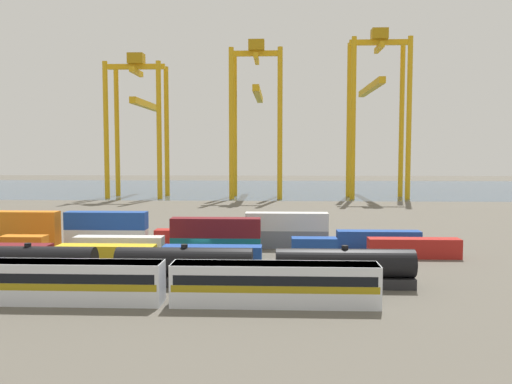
{
  "coord_description": "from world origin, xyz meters",
  "views": [
    {
      "loc": [
        10.37,
        -70.54,
        14.05
      ],
      "look_at": [
        6.45,
        21.77,
        7.15
      ],
      "focal_mm": 37.5,
      "sensor_mm": 36.0,
      "label": 1
    }
  ],
  "objects_px": {
    "shipping_container_16": "(196,238)",
    "gantry_crane_east": "(376,99)",
    "gantry_crane_west": "(139,113)",
    "gantry_crane_central": "(257,105)",
    "shipping_container_17": "(287,239)",
    "shipping_container_3": "(107,255)",
    "shipping_container_4": "(212,256)",
    "freight_tank_row": "(106,265)",
    "passenger_train": "(61,280)"
  },
  "relations": [
    {
      "from": "shipping_container_17",
      "to": "gantry_crane_central",
      "type": "distance_m",
      "value": 94.62
    },
    {
      "from": "freight_tank_row",
      "to": "gantry_crane_east",
      "type": "bearing_deg",
      "value": 66.78
    },
    {
      "from": "shipping_container_4",
      "to": "shipping_container_16",
      "type": "bearing_deg",
      "value": 106.97
    },
    {
      "from": "shipping_container_4",
      "to": "gantry_crane_west",
      "type": "height_order",
      "value": "gantry_crane_west"
    },
    {
      "from": "shipping_container_4",
      "to": "shipping_container_17",
      "type": "bearing_deg",
      "value": 55.49
    },
    {
      "from": "gantry_crane_west",
      "to": "gantry_crane_central",
      "type": "bearing_deg",
      "value": 0.7
    },
    {
      "from": "passenger_train",
      "to": "freight_tank_row",
      "type": "distance_m",
      "value": 7.26
    },
    {
      "from": "passenger_train",
      "to": "gantry_crane_central",
      "type": "relative_size",
      "value": 1.22
    },
    {
      "from": "shipping_container_16",
      "to": "passenger_train",
      "type": "bearing_deg",
      "value": -105.03
    },
    {
      "from": "gantry_crane_east",
      "to": "shipping_container_17",
      "type": "bearing_deg",
      "value": -107.81
    },
    {
      "from": "freight_tank_row",
      "to": "shipping_container_17",
      "type": "height_order",
      "value": "freight_tank_row"
    },
    {
      "from": "shipping_container_16",
      "to": "freight_tank_row",
      "type": "bearing_deg",
      "value": -104.94
    },
    {
      "from": "shipping_container_3",
      "to": "shipping_container_4",
      "type": "distance_m",
      "value": 13.15
    },
    {
      "from": "freight_tank_row",
      "to": "shipping_container_16",
      "type": "relative_size",
      "value": 5.35
    },
    {
      "from": "gantry_crane_west",
      "to": "shipping_container_4",
      "type": "bearing_deg",
      "value": -70.86
    },
    {
      "from": "shipping_container_3",
      "to": "shipping_container_17",
      "type": "distance_m",
      "value": 26.2
    },
    {
      "from": "shipping_container_3",
      "to": "gantry_crane_west",
      "type": "height_order",
      "value": "gantry_crane_west"
    },
    {
      "from": "shipping_container_3",
      "to": "shipping_container_17",
      "type": "relative_size",
      "value": 1.0
    },
    {
      "from": "shipping_container_16",
      "to": "gantry_crane_east",
      "type": "bearing_deg",
      "value": 64.83
    },
    {
      "from": "shipping_container_17",
      "to": "passenger_train",
      "type": "bearing_deg",
      "value": -125.73
    },
    {
      "from": "shipping_container_17",
      "to": "gantry_crane_central",
      "type": "relative_size",
      "value": 0.25
    },
    {
      "from": "gantry_crane_west",
      "to": "freight_tank_row",
      "type": "bearing_deg",
      "value": -77.16
    },
    {
      "from": "shipping_container_4",
      "to": "gantry_crane_west",
      "type": "relative_size",
      "value": 0.27
    },
    {
      "from": "shipping_container_3",
      "to": "freight_tank_row",
      "type": "bearing_deg",
      "value": -72.28
    },
    {
      "from": "freight_tank_row",
      "to": "gantry_crane_west",
      "type": "relative_size",
      "value": 1.46
    },
    {
      "from": "passenger_train",
      "to": "gantry_crane_central",
      "type": "distance_m",
      "value": 123.59
    },
    {
      "from": "freight_tank_row",
      "to": "gantry_crane_central",
      "type": "bearing_deg",
      "value": 84.22
    },
    {
      "from": "shipping_container_3",
      "to": "gantry_crane_west",
      "type": "distance_m",
      "value": 108.67
    },
    {
      "from": "shipping_container_3",
      "to": "gantry_crane_west",
      "type": "xyz_separation_m",
      "value": [
        -22.68,
        103.25,
        25.21
      ]
    },
    {
      "from": "shipping_container_3",
      "to": "shipping_container_4",
      "type": "bearing_deg",
      "value": 0.0
    },
    {
      "from": "shipping_container_17",
      "to": "gantry_crane_east",
      "type": "xyz_separation_m",
      "value": [
        29.01,
        90.28,
        29.16
      ]
    },
    {
      "from": "shipping_container_3",
      "to": "shipping_container_16",
      "type": "bearing_deg",
      "value": 56.27
    },
    {
      "from": "shipping_container_16",
      "to": "gantry_crane_central",
      "type": "xyz_separation_m",
      "value": [
        5.36,
        90.18,
        27.48
      ]
    },
    {
      "from": "gantry_crane_west",
      "to": "gantry_crane_central",
      "type": "relative_size",
      "value": 0.92
    },
    {
      "from": "freight_tank_row",
      "to": "shipping_container_4",
      "type": "bearing_deg",
      "value": 42.19
    },
    {
      "from": "shipping_container_4",
      "to": "gantry_crane_east",
      "type": "distance_m",
      "value": 114.42
    },
    {
      "from": "shipping_container_16",
      "to": "gantry_crane_east",
      "type": "distance_m",
      "value": 103.93
    },
    {
      "from": "gantry_crane_central",
      "to": "gantry_crane_east",
      "type": "height_order",
      "value": "gantry_crane_east"
    },
    {
      "from": "gantry_crane_west",
      "to": "gantry_crane_east",
      "type": "bearing_deg",
      "value": 0.43
    },
    {
      "from": "gantry_crane_east",
      "to": "shipping_container_16",
      "type": "bearing_deg",
      "value": -115.17
    },
    {
      "from": "gantry_crane_west",
      "to": "gantry_crane_central",
      "type": "distance_m",
      "value": 37.14
    },
    {
      "from": "shipping_container_4",
      "to": "gantry_crane_central",
      "type": "relative_size",
      "value": 0.25
    },
    {
      "from": "shipping_container_4",
      "to": "gantry_crane_west",
      "type": "distance_m",
      "value": 112.16
    },
    {
      "from": "gantry_crane_central",
      "to": "freight_tank_row",
      "type": "bearing_deg",
      "value": -95.78
    },
    {
      "from": "freight_tank_row",
      "to": "shipping_container_16",
      "type": "height_order",
      "value": "freight_tank_row"
    },
    {
      "from": "passenger_train",
      "to": "shipping_container_17",
      "type": "distance_m",
      "value": 36.68
    },
    {
      "from": "gantry_crane_central",
      "to": "shipping_container_17",
      "type": "bearing_deg",
      "value": -84.89
    },
    {
      "from": "gantry_crane_east",
      "to": "freight_tank_row",
      "type": "bearing_deg",
      "value": -113.22
    },
    {
      "from": "shipping_container_4",
      "to": "shipping_container_16",
      "type": "relative_size",
      "value": 1.0
    },
    {
      "from": "shipping_container_3",
      "to": "gantry_crane_central",
      "type": "height_order",
      "value": "gantry_crane_central"
    }
  ]
}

